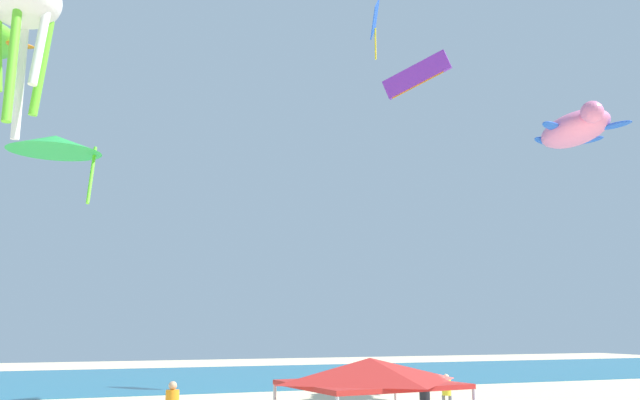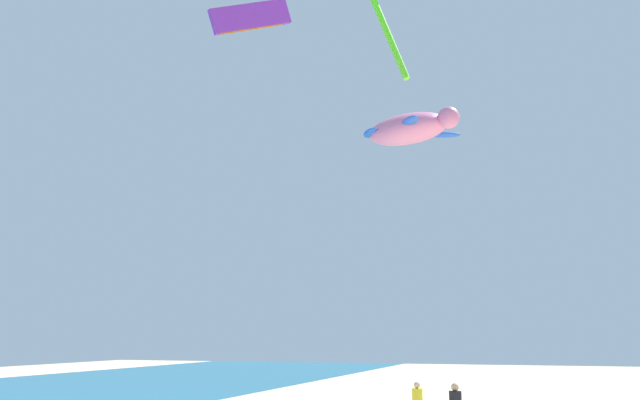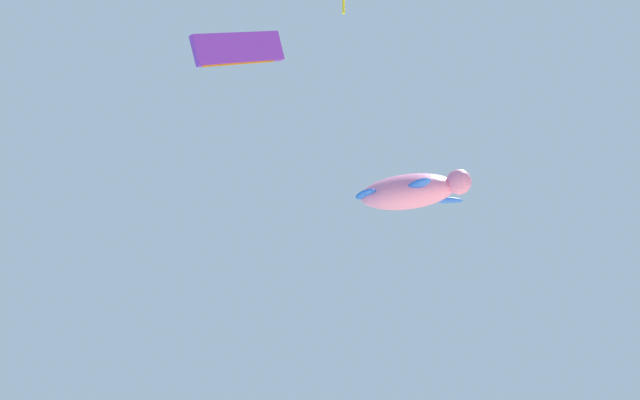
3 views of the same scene
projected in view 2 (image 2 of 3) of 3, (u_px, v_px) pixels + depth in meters
kite_turtle_pink at (409, 129)px, 37.06m from camera, size 5.53×5.68×2.37m
kite_parafoil_purple at (251, 17)px, 34.60m from camera, size 3.37×3.25×2.63m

